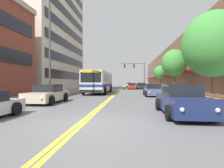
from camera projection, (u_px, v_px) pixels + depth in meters
name	position (u px, v px, depth m)	size (l,w,h in m)	color
ground_plane	(122.00, 88.00, 43.49)	(240.00, 240.00, 0.00)	#565659
sidewalk_left	(93.00, 88.00, 44.24)	(3.90, 106.00, 0.14)	gray
sidewalk_right	(153.00, 88.00, 42.74)	(3.90, 106.00, 0.14)	gray
centre_line	(122.00, 88.00, 43.49)	(0.34, 106.00, 0.01)	yellow
office_tower_left	(38.00, 32.00, 33.48)	(12.08, 20.32, 22.34)	beige
storefront_row_right	(179.00, 70.00, 42.05)	(9.10, 68.00, 8.75)	brown
city_bus	(99.00, 81.00, 24.61)	(2.93, 10.67, 2.91)	silver
car_champagne_parked_left_near	(48.00, 94.00, 13.12)	(2.05, 4.30, 1.38)	beige
car_black_parked_left_mid	(101.00, 86.00, 37.76)	(2.00, 4.53, 1.43)	black
car_navy_parked_right_foreground	(182.00, 101.00, 8.33)	(1.99, 4.39, 1.47)	#19234C
car_slate_blue_parked_right_mid	(153.00, 90.00, 19.45)	(1.99, 4.31, 1.34)	#475675
car_dark_grey_parked_right_far	(139.00, 86.00, 45.70)	(2.17, 4.33, 1.17)	#38383D
car_charcoal_parked_right_end	(141.00, 86.00, 37.60)	(2.21, 4.37, 1.34)	#232328
car_beige_moving_lead	(129.00, 84.00, 62.78)	(1.98, 4.72, 1.26)	#BCAD89
car_white_moving_second	(131.00, 86.00, 45.36)	(1.99, 4.29, 1.17)	white
car_red_moving_third	(132.00, 86.00, 37.11)	(2.02, 4.39, 1.29)	maroon
traffic_signal_mast	(136.00, 70.00, 40.49)	(5.41, 0.38, 6.16)	#47474C
street_lamp_left_near	(53.00, 38.00, 15.57)	(2.69, 0.28, 9.39)	#47474C
street_tree_right_near	(213.00, 44.00, 10.31)	(3.53, 3.53, 5.61)	brown
street_tree_right_mid	(174.00, 63.00, 21.22)	(2.98, 2.98, 5.37)	brown
street_tree_right_far	(160.00, 72.00, 34.56)	(2.49, 2.49, 4.66)	brown
fire_hydrant	(182.00, 94.00, 13.90)	(0.33, 0.25, 0.86)	red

